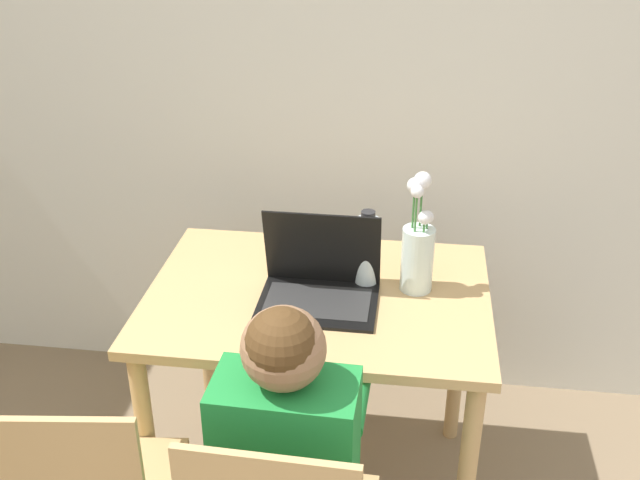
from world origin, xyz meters
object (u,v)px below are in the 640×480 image
laptop (320,280)px  water_bottle (367,251)px  person_seated (291,444)px  flower_vase (418,248)px

laptop → water_bottle: bearing=37.0°
person_seated → water_bottle: size_ratio=4.55×
laptop → water_bottle: (0.13, 0.09, 0.05)m
laptop → flower_vase: size_ratio=0.94×
person_seated → laptop: size_ratio=3.21×
flower_vase → water_bottle: bearing=177.7°
water_bottle → person_seated: bearing=-101.6°
water_bottle → laptop: bearing=-143.3°
laptop → flower_vase: bearing=18.3°
person_seated → flower_vase: (0.27, 0.60, 0.21)m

